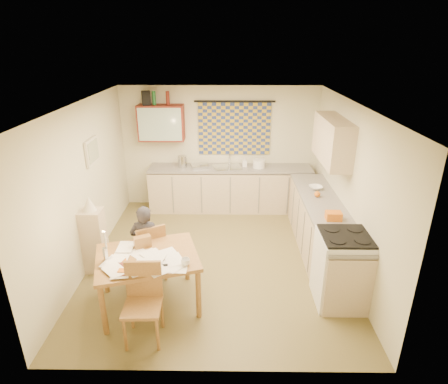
{
  "coord_description": "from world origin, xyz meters",
  "views": [
    {
      "loc": [
        0.18,
        -5.26,
        3.34
      ],
      "look_at": [
        0.12,
        0.2,
        1.1
      ],
      "focal_mm": 30.0,
      "sensor_mm": 36.0,
      "label": 1
    }
  ],
  "objects_px": {
    "counter_back": "(230,189)",
    "shelf_stand": "(95,241)",
    "dining_table": "(149,280)",
    "stove": "(342,269)",
    "counter_right": "(322,232)",
    "person": "(146,245)",
    "chair_far": "(150,261)"
  },
  "relations": [
    {
      "from": "counter_back",
      "to": "shelf_stand",
      "type": "distance_m",
      "value": 3.08
    },
    {
      "from": "counter_back",
      "to": "person",
      "type": "bearing_deg",
      "value": -115.28
    },
    {
      "from": "counter_back",
      "to": "shelf_stand",
      "type": "bearing_deg",
      "value": -132.08
    },
    {
      "from": "counter_right",
      "to": "person",
      "type": "height_order",
      "value": "person"
    },
    {
      "from": "stove",
      "to": "dining_table",
      "type": "xyz_separation_m",
      "value": [
        -2.56,
        -0.11,
        -0.13
      ]
    },
    {
      "from": "counter_right",
      "to": "counter_back",
      "type": "bearing_deg",
      "value": 128.37
    },
    {
      "from": "person",
      "to": "chair_far",
      "type": "bearing_deg",
      "value": -100.07
    },
    {
      "from": "dining_table",
      "to": "counter_right",
      "type": "bearing_deg",
      "value": 9.42
    },
    {
      "from": "counter_right",
      "to": "dining_table",
      "type": "relative_size",
      "value": 1.97
    },
    {
      "from": "counter_right",
      "to": "stove",
      "type": "height_order",
      "value": "stove"
    },
    {
      "from": "stove",
      "to": "chair_far",
      "type": "distance_m",
      "value": 2.73
    },
    {
      "from": "counter_right",
      "to": "chair_far",
      "type": "height_order",
      "value": "chair_far"
    },
    {
      "from": "chair_far",
      "to": "person",
      "type": "distance_m",
      "value": 0.33
    },
    {
      "from": "stove",
      "to": "shelf_stand",
      "type": "distance_m",
      "value": 3.61
    },
    {
      "from": "stove",
      "to": "shelf_stand",
      "type": "height_order",
      "value": "same"
    },
    {
      "from": "shelf_stand",
      "to": "stove",
      "type": "bearing_deg",
      "value": -11.12
    },
    {
      "from": "chair_far",
      "to": "counter_right",
      "type": "bearing_deg",
      "value": 162.88
    },
    {
      "from": "chair_far",
      "to": "person",
      "type": "relative_size",
      "value": 0.76
    },
    {
      "from": "counter_back",
      "to": "dining_table",
      "type": "bearing_deg",
      "value": -109.35
    },
    {
      "from": "dining_table",
      "to": "shelf_stand",
      "type": "xyz_separation_m",
      "value": [
        -0.98,
        0.8,
        0.13
      ]
    },
    {
      "from": "dining_table",
      "to": "chair_far",
      "type": "height_order",
      "value": "chair_far"
    },
    {
      "from": "stove",
      "to": "person",
      "type": "bearing_deg",
      "value": 171.29
    },
    {
      "from": "dining_table",
      "to": "shelf_stand",
      "type": "relative_size",
      "value": 1.47
    },
    {
      "from": "counter_back",
      "to": "counter_right",
      "type": "relative_size",
      "value": 1.12
    },
    {
      "from": "dining_table",
      "to": "shelf_stand",
      "type": "bearing_deg",
      "value": 124.63
    },
    {
      "from": "counter_right",
      "to": "stove",
      "type": "distance_m",
      "value": 1.11
    },
    {
      "from": "stove",
      "to": "shelf_stand",
      "type": "relative_size",
      "value": 1.0
    },
    {
      "from": "person",
      "to": "dining_table",
      "type": "bearing_deg",
      "value": 106.15
    },
    {
      "from": "counter_back",
      "to": "shelf_stand",
      "type": "height_order",
      "value": "shelf_stand"
    },
    {
      "from": "counter_back",
      "to": "chair_far",
      "type": "height_order",
      "value": "chair_far"
    },
    {
      "from": "counter_back",
      "to": "stove",
      "type": "relative_size",
      "value": 3.26
    },
    {
      "from": "shelf_stand",
      "to": "chair_far",
      "type": "bearing_deg",
      "value": -13.87
    }
  ]
}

